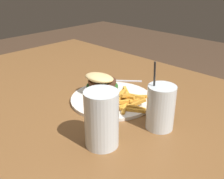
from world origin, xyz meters
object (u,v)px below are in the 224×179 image
object	(u,v)px
beer_glass	(102,121)
spoon	(105,79)
meal_plate_near	(108,92)
juice_glass	(161,109)

from	to	relation	value
beer_glass	spoon	bearing A→B (deg)	-45.35
meal_plate_near	beer_glass	size ratio (longest dim) A/B	1.95
meal_plate_near	beer_glass	bearing A→B (deg)	131.48
meal_plate_near	beer_glass	world-z (taller)	beer_glass
beer_glass	juice_glass	distance (m)	0.17
spoon	meal_plate_near	bearing A→B (deg)	99.32
meal_plate_near	spoon	size ratio (longest dim) A/B	1.81
juice_glass	spoon	xyz separation A→B (m)	(0.34, -0.13, -0.05)
meal_plate_near	spoon	world-z (taller)	meal_plate_near
meal_plate_near	juice_glass	size ratio (longest dim) A/B	1.46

